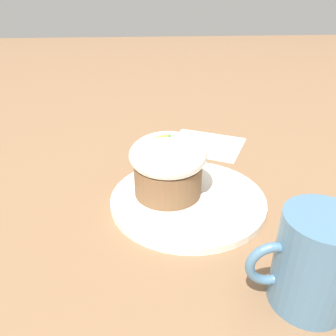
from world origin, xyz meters
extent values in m
plane|color=#846042|center=(0.00, 0.00, 0.00)|extent=(4.00, 4.00, 0.00)
cylinder|color=white|center=(0.00, 0.00, 0.01)|extent=(0.22, 0.22, 0.01)
cylinder|color=brown|center=(0.03, -0.01, 0.03)|extent=(0.10, 0.10, 0.05)
ellipsoid|color=white|center=(0.03, -0.01, 0.07)|extent=(0.11, 0.11, 0.05)
cone|color=orange|center=(0.04, -0.01, 0.10)|extent=(0.02, 0.01, 0.01)
sphere|color=green|center=(0.03, -0.01, 0.10)|extent=(0.01, 0.01, 0.01)
cube|color=silver|center=(-0.05, 0.01, 0.01)|extent=(0.09, 0.04, 0.00)
ellipsoid|color=silver|center=(0.01, -0.01, 0.01)|extent=(0.04, 0.04, 0.01)
cylinder|color=teal|center=(-0.09, 0.18, 0.05)|extent=(0.07, 0.07, 0.10)
torus|color=teal|center=(-0.05, 0.18, 0.05)|extent=(0.05, 0.01, 0.05)
cube|color=white|center=(-0.06, -0.20, 0.00)|extent=(0.18, 0.17, 0.00)
camera|label=1|loc=(0.06, 0.39, 0.27)|focal=35.00mm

